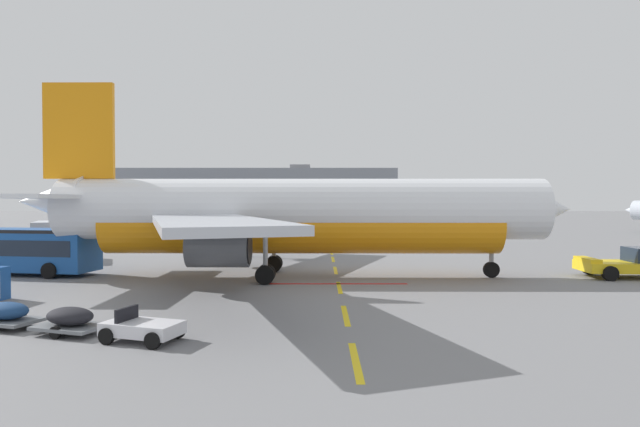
{
  "coord_description": "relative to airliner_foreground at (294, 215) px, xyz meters",
  "views": [
    {
      "loc": [
        16.93,
        -8.33,
        4.81
      ],
      "look_at": [
        16.78,
        34.54,
        3.78
      ],
      "focal_mm": 29.5,
      "sensor_mm": 36.0,
      "label": 1
    }
  ],
  "objects": [
    {
      "name": "ground",
      "position": [
        24.8,
        15.39,
        -3.95
      ],
      "size": [
        400.0,
        400.0,
        0.0
      ],
      "primitive_type": "plane",
      "color": "slate"
    },
    {
      "name": "apron_paint_markings",
      "position": [
        2.8,
        12.58,
        -3.95
      ],
      "size": [
        8.0,
        96.08,
        0.01
      ],
      "color": "yellow",
      "rests_on": "ground"
    },
    {
      "name": "airliner_foreground",
      "position": [
        0.0,
        0.0,
        0.0
      ],
      "size": [
        34.68,
        34.63,
        12.2
      ],
      "color": "white",
      "rests_on": "ground"
    },
    {
      "name": "pushback_tug",
      "position": [
        21.42,
        -0.19,
        -3.05
      ],
      "size": [
        6.15,
        3.46,
        2.08
      ],
      "color": "yellow",
      "rests_on": "ground"
    },
    {
      "name": "airliner_mid_left",
      "position": [
        -40.63,
        83.21,
        -0.21
      ],
      "size": [
        30.51,
        28.55,
        11.54
      ],
      "color": "silver",
      "rests_on": "ground"
    },
    {
      "name": "apron_shuttle_bus",
      "position": [
        -18.76,
        1.36,
        -2.2
      ],
      "size": [
        12.31,
        4.71,
        3.0
      ],
      "color": "#194C99",
      "rests_on": "ground"
    },
    {
      "name": "fuel_service_truck",
      "position": [
        -20.5,
        10.53,
        -2.3
      ],
      "size": [
        4.79,
        7.39,
        3.14
      ],
      "color": "black",
      "rests_on": "ground"
    },
    {
      "name": "baggage_train",
      "position": [
        -8.68,
        -13.67,
        -3.42
      ],
      "size": [
        11.47,
        5.05,
        1.14
      ],
      "color": "silver",
      "rests_on": "ground"
    },
    {
      "name": "terminal_satellite",
      "position": [
        -16.29,
        126.82,
        3.14
      ],
      "size": [
        79.98,
        23.31,
        15.75
      ],
      "color": "gray",
      "rests_on": "ground"
    }
  ]
}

